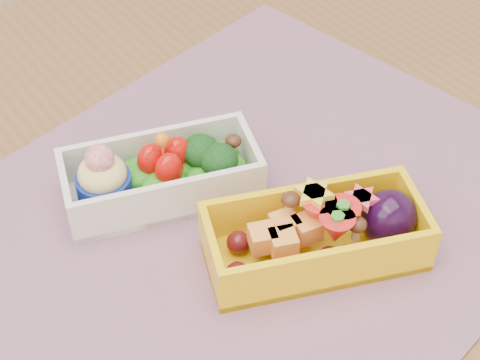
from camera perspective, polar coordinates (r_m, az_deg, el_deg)
table at (r=0.68m, az=2.28°, el=-7.77°), size 1.20×0.80×0.75m
placemat at (r=0.59m, az=-0.31°, el=-3.26°), size 0.56×0.47×0.00m
bento_white at (r=0.59m, az=-6.00°, el=0.37°), size 0.16×0.11×0.06m
bento_yellow at (r=0.55m, az=6.02°, el=-4.06°), size 0.17×0.12×0.05m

